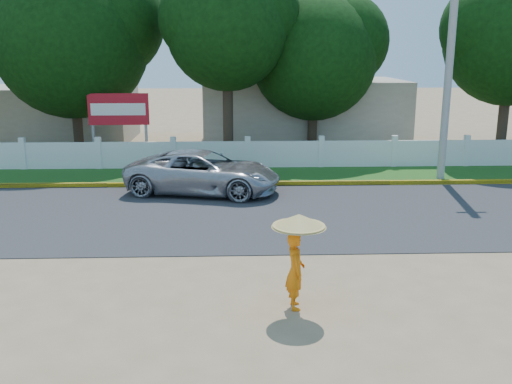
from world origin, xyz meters
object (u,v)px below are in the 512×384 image
Objects in this scene: vehicle at (203,172)px; monk_with_parasol at (297,247)px; utility_pole at (449,64)px; billboard at (119,113)px.

vehicle is 9.15m from monk_with_parasol.
monk_with_parasol is at bearing -153.46° from vehicle.
utility_pole is 9.58m from vehicle.
monk_with_parasol is at bearing -67.08° from billboard.
billboard is at bearing 164.82° from utility_pole.
utility_pole is at bearing -15.18° from billboard.
utility_pole is 12.88m from monk_with_parasol.
billboard is (-3.76, 5.19, 1.43)m from vehicle.
billboard reaches higher than vehicle.
monk_with_parasol is at bearing -121.51° from utility_pole.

